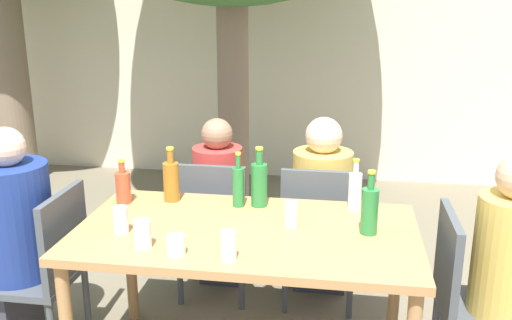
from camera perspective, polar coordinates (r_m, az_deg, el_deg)
name	(u,v)px	position (r m, az deg, el deg)	size (l,w,h in m)	color
cafe_building_wall	(303,40)	(5.73, 4.68, 11.92)	(10.00, 0.08, 2.80)	beige
dining_table_front	(246,245)	(2.72, -0.99, -8.46)	(1.60, 0.89, 0.77)	#B27F4C
patio_chair_0	(47,265)	(3.13, -20.21, -9.79)	(0.44, 0.44, 0.90)	#474C51
patio_chair_1	(470,297)	(2.84, 20.59, -12.66)	(0.44, 0.44, 0.90)	#474C51
patio_chair_2	(213,222)	(3.46, -4.30, -6.24)	(0.44, 0.44, 0.90)	#474C51
patio_chair_3	(320,229)	(3.38, 6.40, -6.86)	(0.44, 0.44, 0.90)	#474C51
person_seated_0	(4,254)	(3.23, -23.88, -8.56)	(0.59, 0.38, 1.22)	#383842
person_seated_2	(222,211)	(3.69, -3.44, -5.10)	(0.31, 0.55, 1.12)	#383842
person_seated_3	(322,213)	(3.60, 6.58, -5.33)	(0.36, 0.58, 1.14)	#383842
water_bottle_0	(355,190)	(2.94, 9.87, -2.95)	(0.07, 0.07, 0.27)	silver
green_bottle_1	(259,183)	(2.93, 0.32, -2.35)	(0.08, 0.08, 0.31)	#287A38
green_bottle_2	(238,186)	(2.93, -1.78, -2.57)	(0.06, 0.06, 0.29)	#287A38
amber_bottle_3	(171,180)	(3.04, -8.48, -2.01)	(0.08, 0.08, 0.29)	#9E661E
green_bottle_4	(370,209)	(2.65, 11.30, -4.87)	(0.08, 0.08, 0.30)	#287A38
soda_bottle_5	(123,186)	(3.06, -13.16, -2.58)	(0.08, 0.08, 0.24)	#DB4C2D
drinking_glass_0	(143,234)	(2.52, -11.27, -7.27)	(0.07, 0.07, 0.13)	silver
drinking_glass_1	(121,220)	(2.70, -13.37, -5.85)	(0.07, 0.07, 0.13)	silver
drinking_glass_2	(291,214)	(2.70, 3.55, -5.44)	(0.06, 0.06, 0.12)	silver
drinking_glass_3	(229,246)	(2.37, -2.76, -8.57)	(0.07, 0.07, 0.13)	silver
drinking_glass_4	(176,245)	(2.45, -8.02, -8.44)	(0.08, 0.08, 0.08)	silver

